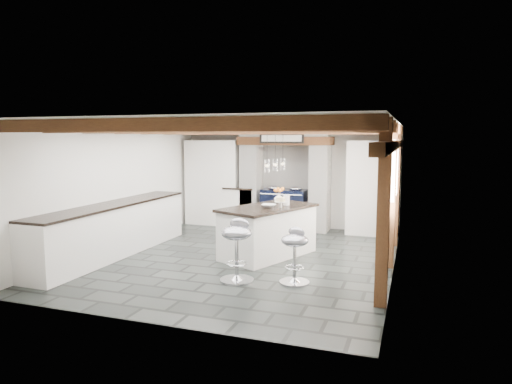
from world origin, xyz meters
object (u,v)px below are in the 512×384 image
(range_cooker, at_px, (285,208))
(bar_stool_near, at_px, (295,249))
(bar_stool_far, at_px, (237,243))
(kitchen_island, at_px, (268,231))

(range_cooker, distance_m, bar_stool_near, 3.95)
(bar_stool_near, distance_m, bar_stool_far, 0.83)
(range_cooker, bearing_deg, bar_stool_near, -72.28)
(range_cooker, relative_size, kitchen_island, 0.50)
(range_cooker, bearing_deg, kitchen_island, -81.07)
(range_cooker, relative_size, bar_stool_far, 1.10)
(range_cooker, relative_size, bar_stool_near, 1.25)
(kitchen_island, height_order, bar_stool_near, kitchen_island)
(range_cooker, height_order, kitchen_island, kitchen_island)
(bar_stool_near, bearing_deg, range_cooker, 128.66)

